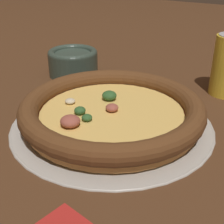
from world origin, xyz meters
TOP-DOWN VIEW (x-y plane):
  - ground_plane at (0.00, 0.00)m, footprint 3.00×3.00m
  - pizza_tray at (0.00, 0.00)m, footprint 0.35×0.35m
  - pizza at (-0.00, -0.00)m, footprint 0.31×0.31m
  - bowl_near at (-0.21, 0.16)m, footprint 0.12×0.12m

SIDE VIEW (x-z plane):
  - ground_plane at x=0.00m, z-range 0.00..0.00m
  - pizza_tray at x=0.00m, z-range 0.00..0.01m
  - pizza at x=0.00m, z-range 0.01..0.05m
  - bowl_near at x=-0.21m, z-range 0.00..0.06m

